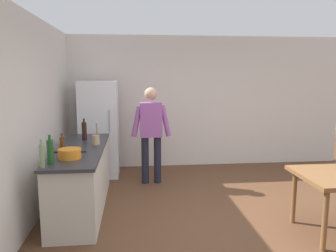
# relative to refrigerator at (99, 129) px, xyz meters

# --- Properties ---
(ground_plane) EXTENTS (14.00, 14.00, 0.00)m
(ground_plane) POSITION_rel_refrigerator_xyz_m (1.90, -2.40, -0.90)
(ground_plane) COLOR brown
(wall_back) EXTENTS (6.40, 0.12, 2.70)m
(wall_back) POSITION_rel_refrigerator_xyz_m (1.90, 0.60, 0.45)
(wall_back) COLOR silver
(wall_back) RESTS_ON ground_plane
(wall_left) EXTENTS (0.12, 5.60, 2.70)m
(wall_left) POSITION_rel_refrigerator_xyz_m (-0.70, -2.20, 0.45)
(wall_left) COLOR silver
(wall_left) RESTS_ON ground_plane
(kitchen_counter) EXTENTS (0.64, 2.20, 0.90)m
(kitchen_counter) POSITION_rel_refrigerator_xyz_m (-0.10, -1.60, -0.45)
(kitchen_counter) COLOR beige
(kitchen_counter) RESTS_ON ground_plane
(refrigerator) EXTENTS (0.70, 0.67, 1.80)m
(refrigerator) POSITION_rel_refrigerator_xyz_m (0.00, 0.00, 0.00)
(refrigerator) COLOR white
(refrigerator) RESTS_ON ground_plane
(person) EXTENTS (0.70, 0.22, 1.70)m
(person) POSITION_rel_refrigerator_xyz_m (0.95, -0.55, 0.08)
(person) COLOR #1E1E2D
(person) RESTS_ON ground_plane
(cooking_pot) EXTENTS (0.40, 0.28, 0.12)m
(cooking_pot) POSITION_rel_refrigerator_xyz_m (-0.14, -2.19, 0.06)
(cooking_pot) COLOR orange
(cooking_pot) RESTS_ON kitchen_counter
(utensil_jar) EXTENTS (0.11, 0.11, 0.32)m
(utensil_jar) POSITION_rel_refrigerator_xyz_m (0.09, -1.41, 0.08)
(utensil_jar) COLOR tan
(utensil_jar) RESTS_ON kitchen_counter
(bottle_wine_dark) EXTENTS (0.08, 0.08, 0.34)m
(bottle_wine_dark) POSITION_rel_refrigerator_xyz_m (-0.12, -1.04, 0.15)
(bottle_wine_dark) COLOR black
(bottle_wine_dark) RESTS_ON kitchen_counter
(bottle_wine_green) EXTENTS (0.08, 0.08, 0.34)m
(bottle_wine_green) POSITION_rel_refrigerator_xyz_m (-0.31, -2.43, 0.15)
(bottle_wine_green) COLOR #1E5123
(bottle_wine_green) RESTS_ON kitchen_counter
(bottle_beer_brown) EXTENTS (0.06, 0.06, 0.26)m
(bottle_beer_brown) POSITION_rel_refrigerator_xyz_m (-0.29, -1.87, 0.11)
(bottle_beer_brown) COLOR #5B3314
(bottle_beer_brown) RESTS_ON kitchen_counter
(bottle_vinegar_tall) EXTENTS (0.06, 0.06, 0.32)m
(bottle_vinegar_tall) POSITION_rel_refrigerator_xyz_m (-0.36, -2.58, 0.14)
(bottle_vinegar_tall) COLOR gray
(bottle_vinegar_tall) RESTS_ON kitchen_counter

